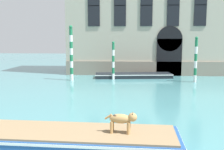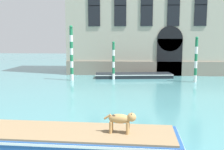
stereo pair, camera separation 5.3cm
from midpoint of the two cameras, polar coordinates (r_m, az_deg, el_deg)
The scene contains 7 objects.
palazzo_left at distance 28.41m, azimuth 7.06°, elevation 14.75°, with size 15.43×6.13×13.92m.
boat_foreground at distance 9.06m, azimuth -15.40°, elevation -12.98°, with size 9.01×2.31×0.58m.
dog_on_deck at distance 8.24m, azimuth 2.16°, elevation -9.58°, with size 1.02×0.37×0.68m.
boat_moored_near_palazzo at distance 23.94m, azimuth 4.60°, elevation -0.06°, with size 7.08×2.59×0.39m.
mooring_pole_0 at distance 22.66m, azimuth 0.21°, elevation 3.22°, with size 0.23×0.23×3.30m.
mooring_pole_1 at distance 22.32m, azimuth -8.93°, elevation 4.77°, with size 0.28×0.28×4.62m.
mooring_pole_2 at distance 22.19m, azimuth 17.69°, elevation 3.27°, with size 0.24×0.24×3.69m.
Camera 1 is at (2.18, -3.18, 3.48)m, focal length 42.00 mm.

